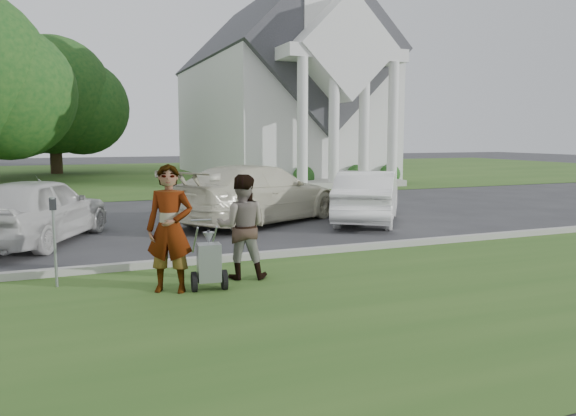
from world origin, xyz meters
TOP-DOWN VIEW (x-y plane):
  - ground at (0.00, 0.00)m, footprint 120.00×120.00m
  - grass_strip at (0.00, -3.00)m, footprint 80.00×7.00m
  - church_lawn at (0.00, 27.00)m, footprint 80.00×30.00m
  - curb at (0.00, 0.55)m, footprint 80.00×0.18m
  - church at (9.00, 23.11)m, footprint 9.19×19.00m
  - tree_back at (-4.01, 29.99)m, footprint 9.61×7.60m
  - striping_cart at (-1.56, -1.33)m, footprint 0.59×1.14m
  - person_left at (-2.14, -1.19)m, footprint 0.87×0.75m
  - person_right at (-0.84, -0.79)m, footprint 1.05×0.93m
  - parking_meter_near at (-3.83, -0.22)m, footprint 0.11×0.10m
  - car_b at (-4.26, 4.08)m, footprint 3.64×4.95m
  - car_c at (1.46, 5.11)m, footprint 6.13×4.92m
  - car_d at (4.46, 4.12)m, footprint 3.83×4.58m

SIDE VIEW (x-z plane):
  - ground at x=0.00m, z-range 0.00..0.00m
  - grass_strip at x=0.00m, z-range 0.00..0.01m
  - church_lawn at x=0.00m, z-range 0.00..0.01m
  - curb at x=0.00m, z-range 0.00..0.15m
  - striping_cart at x=-1.56m, z-range -0.07..0.96m
  - car_d at x=4.46m, z-range 0.00..1.48m
  - car_b at x=-4.26m, z-range 0.00..1.57m
  - car_c at x=1.46m, z-range 0.00..1.67m
  - person_right at x=-0.84m, z-range 0.00..1.80m
  - parking_meter_near at x=-3.83m, z-range 0.19..1.69m
  - person_left at x=-2.14m, z-range 0.00..2.01m
  - tree_back at x=-4.01m, z-range 0.28..9.17m
  - church at x=9.00m, z-range -6.11..17.99m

